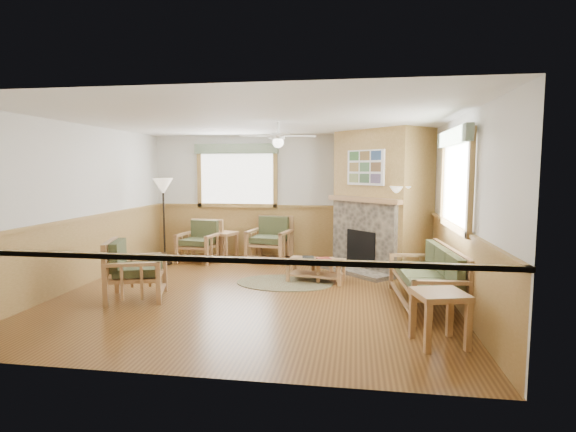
# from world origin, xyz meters

# --- Properties ---
(floor) EXTENTS (6.00, 6.00, 0.01)m
(floor) POSITION_xyz_m (0.00, 0.00, -0.01)
(floor) COLOR brown
(floor) RESTS_ON ground
(ceiling) EXTENTS (6.00, 6.00, 0.01)m
(ceiling) POSITION_xyz_m (0.00, 0.00, 2.70)
(ceiling) COLOR white
(ceiling) RESTS_ON floor
(wall_back) EXTENTS (6.00, 0.02, 2.70)m
(wall_back) POSITION_xyz_m (0.00, 3.00, 1.35)
(wall_back) COLOR silver
(wall_back) RESTS_ON floor
(wall_front) EXTENTS (6.00, 0.02, 2.70)m
(wall_front) POSITION_xyz_m (0.00, -3.00, 1.35)
(wall_front) COLOR silver
(wall_front) RESTS_ON floor
(wall_left) EXTENTS (0.02, 6.00, 2.70)m
(wall_left) POSITION_xyz_m (-3.00, 0.00, 1.35)
(wall_left) COLOR silver
(wall_left) RESTS_ON floor
(wall_right) EXTENTS (0.02, 6.00, 2.70)m
(wall_right) POSITION_xyz_m (3.00, 0.00, 1.35)
(wall_right) COLOR silver
(wall_right) RESTS_ON floor
(wainscot) EXTENTS (6.00, 6.00, 1.10)m
(wainscot) POSITION_xyz_m (0.00, 0.00, 0.55)
(wainscot) COLOR #A17C42
(wainscot) RESTS_ON floor
(fireplace) EXTENTS (3.11, 3.11, 2.70)m
(fireplace) POSITION_xyz_m (2.05, 2.05, 1.35)
(fireplace) COLOR #A17C42
(fireplace) RESTS_ON floor
(window_back) EXTENTS (1.90, 0.16, 1.50)m
(window_back) POSITION_xyz_m (-1.10, 2.96, 2.53)
(window_back) COLOR white
(window_back) RESTS_ON wall_back
(window_right) EXTENTS (0.16, 1.90, 1.50)m
(window_right) POSITION_xyz_m (2.96, -0.20, 2.53)
(window_right) COLOR white
(window_right) RESTS_ON wall_right
(ceiling_fan) EXTENTS (1.59, 1.59, 0.36)m
(ceiling_fan) POSITION_xyz_m (0.30, 0.30, 2.66)
(ceiling_fan) COLOR white
(ceiling_fan) RESTS_ON ceiling
(sofa) EXTENTS (1.88, 0.89, 0.84)m
(sofa) POSITION_xyz_m (2.55, -0.36, 0.42)
(sofa) COLOR #A1764B
(sofa) RESTS_ON floor
(armchair_back_left) EXTENTS (0.88, 0.88, 0.86)m
(armchair_back_left) POSITION_xyz_m (-1.72, 2.14, 0.43)
(armchair_back_left) COLOR #A1764B
(armchair_back_left) RESTS_ON floor
(armchair_back_right) EXTENTS (0.95, 0.95, 0.93)m
(armchair_back_right) POSITION_xyz_m (-0.27, 2.48, 0.46)
(armchair_back_right) COLOR #A1764B
(armchair_back_right) RESTS_ON floor
(armchair_left) EXTENTS (1.00, 1.00, 0.90)m
(armchair_left) POSITION_xyz_m (-1.71, -0.66, 0.45)
(armchair_left) COLOR #A1764B
(armchair_left) RESTS_ON floor
(coffee_table) EXTENTS (1.04, 0.64, 0.39)m
(coffee_table) POSITION_xyz_m (0.88, 0.79, 0.19)
(coffee_table) COLOR #A1764B
(coffee_table) RESTS_ON floor
(end_table_chairs) EXTENTS (0.65, 0.64, 0.59)m
(end_table_chairs) POSITION_xyz_m (-1.31, 2.51, 0.29)
(end_table_chairs) COLOR #A1764B
(end_table_chairs) RESTS_ON floor
(end_table_sofa) EXTENTS (0.65, 0.64, 0.60)m
(end_table_sofa) POSITION_xyz_m (2.49, -1.83, 0.30)
(end_table_sofa) COLOR #A1764B
(end_table_sofa) RESTS_ON floor
(footstool) EXTENTS (0.55, 0.55, 0.37)m
(footstool) POSITION_xyz_m (1.03, 0.90, 0.19)
(footstool) COLOR #A1764B
(footstool) RESTS_ON floor
(braided_rug) EXTENTS (2.03, 2.03, 0.01)m
(braided_rug) POSITION_xyz_m (0.36, 0.59, 0.01)
(braided_rug) COLOR brown
(braided_rug) RESTS_ON floor
(floor_lamp_left) EXTENTS (0.44, 0.44, 1.78)m
(floor_lamp_left) POSITION_xyz_m (-2.33, 1.77, 0.89)
(floor_lamp_left) COLOR black
(floor_lamp_left) RESTS_ON floor
(floor_lamp_right) EXTENTS (0.50, 0.50, 1.66)m
(floor_lamp_right) POSITION_xyz_m (2.33, 1.30, 0.83)
(floor_lamp_right) COLOR black
(floor_lamp_right) RESTS_ON floor
(book_red) EXTENTS (0.32, 0.36, 0.03)m
(book_red) POSITION_xyz_m (1.03, 0.74, 0.42)
(book_red) COLOR maroon
(book_red) RESTS_ON coffee_table
(book_dark) EXTENTS (0.23, 0.29, 0.03)m
(book_dark) POSITION_xyz_m (0.73, 0.86, 0.41)
(book_dark) COLOR black
(book_dark) RESTS_ON coffee_table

